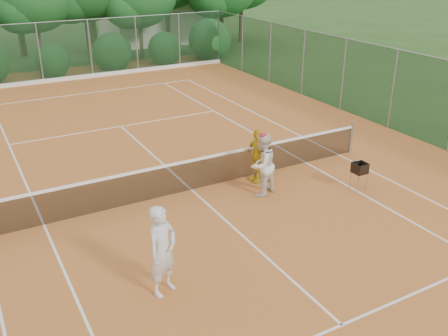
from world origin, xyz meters
The scene contains 13 objects.
ground centered at (0.00, 0.00, 0.00)m, with size 120.00×120.00×0.00m, color #244418.
clay_court centered at (0.00, 0.00, 0.01)m, with size 18.00×36.00×0.02m, color #B9682A.
club_building centered at (9.00, 24.00, 1.50)m, with size 8.00×5.00×3.00m, color beige.
tennis_net centered at (0.00, 0.00, 0.53)m, with size 11.97×0.10×1.10m.
player_white centered at (-2.47, -3.89, 0.98)m, with size 0.70×0.46×1.93m, color silver.
player_center_grp centered at (1.62, -1.16, 0.92)m, with size 1.05×0.93×1.83m.
player_yellow centered at (1.98, -0.35, 0.84)m, with size 0.96×0.40×1.63m, color gold.
ball_hopper centered at (4.22, -2.25, 0.67)m, with size 0.36×0.36×0.82m.
stray_ball_a centered at (1.56, 12.12, 0.05)m, with size 0.07×0.07×0.07m, color #DFEF37.
stray_ball_b centered at (0.60, 9.94, 0.05)m, with size 0.07×0.07×0.07m, color #CED832.
stray_ball_c centered at (3.60, 10.20, 0.05)m, with size 0.07×0.07×0.07m, color yellow.
court_markings centered at (0.00, 0.00, 0.02)m, with size 11.03×23.83×0.01m.
fence_back centered at (0.00, 15.00, 1.52)m, with size 18.07×0.07×3.00m.
Camera 1 is at (-5.41, -11.68, 6.40)m, focal length 40.00 mm.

